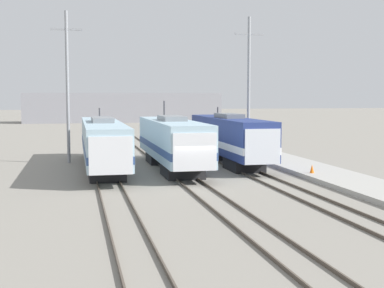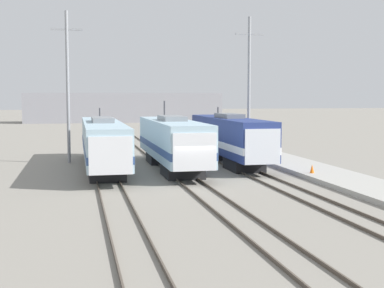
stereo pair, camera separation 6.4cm
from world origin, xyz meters
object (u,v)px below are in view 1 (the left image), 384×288
locomotive_far_left (103,143)px  traffic_cone (312,169)px  locomotive_center (173,142)px  locomotive_far_right (231,138)px  catenary_tower_left (67,84)px  catenary_tower_right (249,85)px

locomotive_far_left → traffic_cone: 15.55m
locomotive_center → locomotive_far_right: 5.60m
locomotive_far_left → locomotive_center: size_ratio=1.23×
locomotive_far_right → catenary_tower_left: (-12.93, 3.95, 4.47)m
locomotive_far_left → catenary_tower_right: 14.73m
locomotive_center → traffic_cone: bearing=-33.6°
locomotive_far_left → catenary_tower_left: catenary_tower_left is taller
locomotive_far_right → catenary_tower_left: catenary_tower_left is taller
traffic_cone → catenary_tower_left: bearing=144.2°
locomotive_far_left → catenary_tower_left: 7.14m
locomotive_center → catenary_tower_right: (7.97, 6.09, 4.50)m
locomotive_far_left → locomotive_center: (5.17, -1.22, 0.05)m
catenary_tower_right → traffic_cone: catenary_tower_right is taller
locomotive_far_left → catenary_tower_left: bearing=118.0°
catenary_tower_left → catenary_tower_right: size_ratio=1.00×
traffic_cone → locomotive_center: bearing=146.4°
locomotive_center → catenary_tower_right: 10.99m
locomotive_far_left → traffic_cone: bearing=-26.8°
catenary_tower_left → traffic_cone: 21.10m
locomotive_far_right → catenary_tower_right: bearing=54.7°
catenary_tower_right → traffic_cone: (0.68, -11.84, -6.00)m
locomotive_far_right → catenary_tower_left: bearing=163.0°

